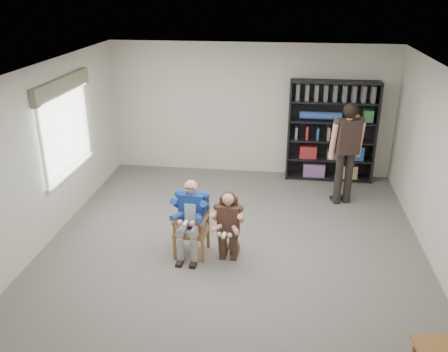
% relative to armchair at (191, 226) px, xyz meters
% --- Properties ---
extents(room_shell, '(6.00, 7.00, 2.80)m').
position_rel_armchair_xyz_m(room_shell, '(0.62, 0.07, 0.93)').
color(room_shell, silver).
rests_on(room_shell, ground).
extents(floor, '(6.00, 7.00, 0.01)m').
position_rel_armchair_xyz_m(floor, '(0.62, 0.07, -0.47)').
color(floor, '#65615D').
rests_on(floor, ground).
extents(window_left, '(0.16, 2.00, 1.75)m').
position_rel_armchair_xyz_m(window_left, '(-2.33, 1.07, 1.16)').
color(window_left, white).
rests_on(window_left, room_shell).
extents(armchair, '(0.57, 0.56, 0.94)m').
position_rel_armchair_xyz_m(armchair, '(0.00, 0.00, 0.00)').
color(armchair, '#945D31').
rests_on(armchair, floor).
extents(seated_man, '(0.56, 0.76, 1.23)m').
position_rel_armchair_xyz_m(seated_man, '(0.00, 0.00, 0.14)').
color(seated_man, navy).
rests_on(seated_man, floor).
extents(kneeling_woman, '(0.51, 0.78, 1.12)m').
position_rel_armchair_xyz_m(kneeling_woman, '(0.58, -0.12, 0.09)').
color(kneeling_woman, '#37211C').
rests_on(kneeling_woman, floor).
extents(bookshelf, '(1.80, 0.38, 2.10)m').
position_rel_armchair_xyz_m(bookshelf, '(2.32, 3.35, 0.58)').
color(bookshelf, black).
rests_on(bookshelf, floor).
extents(standing_man, '(0.67, 0.51, 1.93)m').
position_rel_armchair_xyz_m(standing_man, '(2.49, 2.17, 0.49)').
color(standing_man, black).
rests_on(standing_man, floor).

